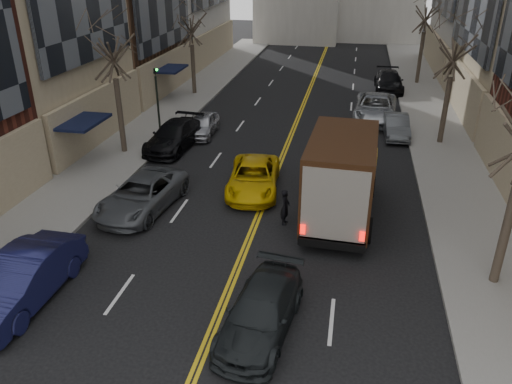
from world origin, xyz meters
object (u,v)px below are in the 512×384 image
pedestrian (285,207)px  ups_truck (342,176)px  taxi (254,177)px  observer_sedan (261,312)px

pedestrian → ups_truck: bearing=-57.3°
ups_truck → pedestrian: size_ratio=4.50×
ups_truck → taxi: bearing=158.7°
taxi → pedestrian: size_ratio=3.19×
observer_sedan → pedestrian: pedestrian is taller
ups_truck → taxi: size_ratio=1.41×
pedestrian → observer_sedan: bearing=-171.6°
ups_truck → pedestrian: bearing=-151.3°
ups_truck → taxi: ups_truck is taller
taxi → observer_sedan: bearing=-83.5°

